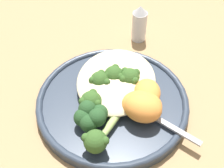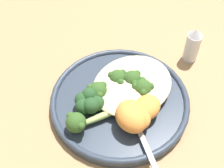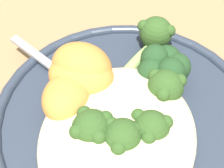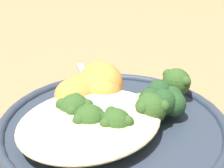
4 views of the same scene
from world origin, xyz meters
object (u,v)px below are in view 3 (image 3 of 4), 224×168
at_px(broccoli_stalk_4, 149,41).
at_px(spoon, 68,78).
at_px(sweet_potato_chunk_0, 66,98).
at_px(sweet_potato_chunk_1, 81,76).
at_px(broccoli_stalk_2, 139,122).
at_px(sweet_potato_chunk_2, 82,66).
at_px(broccoli_stalk_1, 120,133).
at_px(broccoli_stalk_3, 160,89).
at_px(plate, 127,120).
at_px(broccoli_stalk_0, 93,124).
at_px(quinoa_mound, 118,136).
at_px(kale_tuft, 165,66).

height_order(broccoli_stalk_4, spoon, broccoli_stalk_4).
height_order(sweet_potato_chunk_0, sweet_potato_chunk_1, sweet_potato_chunk_1).
xyz_separation_m(sweet_potato_chunk_1, spoon, (0.01, 0.02, -0.01)).
height_order(broccoli_stalk_2, sweet_potato_chunk_2, sweet_potato_chunk_2).
xyz_separation_m(broccoli_stalk_4, sweet_potato_chunk_0, (-0.10, 0.06, 0.00)).
relative_size(broccoli_stalk_1, broccoli_stalk_3, 0.92).
relative_size(plate, broccoli_stalk_2, 2.62).
bearing_deg(broccoli_stalk_3, spoon, 157.35).
distance_m(broccoli_stalk_1, broccoli_stalk_3, 0.06).
relative_size(plate, spoon, 2.21).
xyz_separation_m(sweet_potato_chunk_0, spoon, (0.03, 0.01, -0.01)).
relative_size(broccoli_stalk_3, sweet_potato_chunk_0, 1.48).
height_order(plate, sweet_potato_chunk_2, sweet_potato_chunk_2).
xyz_separation_m(plate, broccoli_stalk_1, (-0.03, -0.00, 0.03)).
distance_m(broccoli_stalk_4, sweet_potato_chunk_2, 0.08).
bearing_deg(spoon, broccoli_stalk_3, -152.82).
height_order(plate, broccoli_stalk_0, broccoli_stalk_0).
bearing_deg(sweet_potato_chunk_0, sweet_potato_chunk_2, -4.33).
xyz_separation_m(sweet_potato_chunk_0, sweet_potato_chunk_1, (0.03, -0.01, 0.00)).
relative_size(sweet_potato_chunk_2, spoon, 0.51).
bearing_deg(broccoli_stalk_2, sweet_potato_chunk_2, 172.19).
xyz_separation_m(broccoli_stalk_3, sweet_potato_chunk_1, (-0.01, 0.08, 0.00)).
bearing_deg(broccoli_stalk_0, sweet_potato_chunk_0, -127.05).
bearing_deg(spoon, sweet_potato_chunk_0, 135.98).
distance_m(quinoa_mound, broccoli_stalk_4, 0.12).
distance_m(broccoli_stalk_1, broccoli_stalk_4, 0.12).
distance_m(broccoli_stalk_2, sweet_potato_chunk_0, 0.07).
relative_size(broccoli_stalk_0, broccoli_stalk_3, 0.94).
relative_size(broccoli_stalk_2, broccoli_stalk_4, 0.82).
distance_m(broccoli_stalk_2, kale_tuft, 0.07).
height_order(plate, sweet_potato_chunk_1, sweet_potato_chunk_1).
bearing_deg(broccoli_stalk_4, sweet_potato_chunk_2, 155.29).
distance_m(broccoli_stalk_3, broccoli_stalk_4, 0.07).
xyz_separation_m(plate, kale_tuft, (0.06, -0.02, 0.03)).
relative_size(broccoli_stalk_0, sweet_potato_chunk_1, 1.19).
bearing_deg(sweet_potato_chunk_2, broccoli_stalk_2, -122.52).
bearing_deg(broccoli_stalk_1, sweet_potato_chunk_0, -149.63).
bearing_deg(broccoli_stalk_2, sweet_potato_chunk_0, -160.43).
bearing_deg(broccoli_stalk_3, plate, -157.03).
bearing_deg(broccoli_stalk_3, sweet_potato_chunk_0, 179.78).
bearing_deg(broccoli_stalk_4, broccoli_stalk_0, -173.63).
distance_m(plate, sweet_potato_chunk_1, 0.06).
height_order(broccoli_stalk_1, broccoli_stalk_3, same).
bearing_deg(broccoli_stalk_0, kale_tuft, 146.01).
bearing_deg(sweet_potato_chunk_0, quinoa_mound, -112.73).
bearing_deg(broccoli_stalk_1, sweet_potato_chunk_2, -175.38).
xyz_separation_m(broccoli_stalk_0, broccoli_stalk_1, (-0.00, -0.03, -0.00)).
distance_m(sweet_potato_chunk_2, spoon, 0.02).
distance_m(quinoa_mound, broccoli_stalk_1, 0.00).
xyz_separation_m(quinoa_mound, broccoli_stalk_0, (0.00, 0.02, 0.00)).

